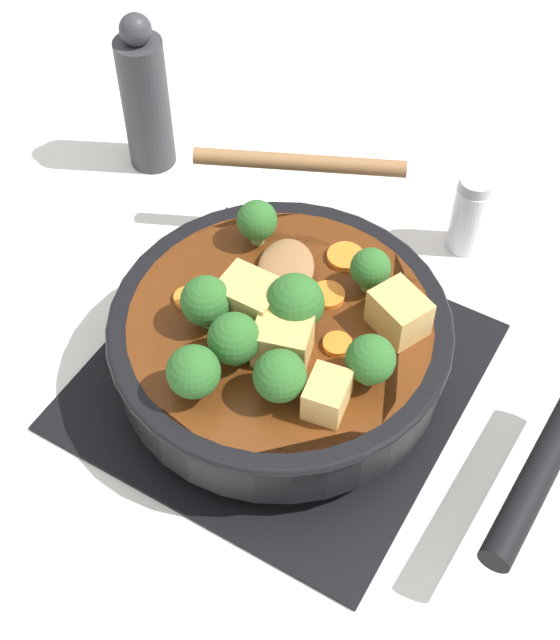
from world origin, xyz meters
TOP-DOWN VIEW (x-y plane):
  - ground_plane at (0.00, 0.00)m, footprint 2.40×2.40m
  - front_burner_grate at (0.00, 0.00)m, footprint 0.31×0.31m
  - skillet_pan at (-0.00, 0.00)m, footprint 0.39×0.29m
  - wooden_spoon at (0.05, -0.11)m, footprint 0.19×0.21m
  - tofu_cube_center_large at (-0.07, 0.05)m, footprint 0.03×0.04m
  - tofu_cube_near_handle at (0.02, 0.01)m, footprint 0.05×0.04m
  - tofu_cube_east_chunk at (-0.02, 0.03)m, footprint 0.05×0.05m
  - tofu_cube_west_chunk at (-0.09, -0.04)m, footprint 0.05×0.05m
  - broccoli_floret_near_spoon at (-0.05, -0.07)m, footprint 0.03×0.03m
  - broccoli_floret_center_top at (0.01, 0.05)m, footprint 0.04×0.04m
  - broccoli_floret_east_rim at (0.05, 0.03)m, footprint 0.04×0.04m
  - broccoli_floret_west_rim at (-0.04, 0.07)m, footprint 0.04×0.04m
  - broccoli_floret_north_edge at (0.06, -0.07)m, footprint 0.04×0.04m
  - broccoli_floret_south_cluster at (-0.01, 0.00)m, footprint 0.05×0.05m
  - broccoli_floret_mid_floret at (-0.09, 0.02)m, footprint 0.04×0.04m
  - broccoli_floret_small_inner at (0.02, 0.09)m, footprint 0.04×0.04m
  - carrot_slice_orange_thin at (0.08, 0.02)m, footprint 0.02×0.02m
  - carrot_slice_near_center at (-0.01, -0.09)m, footprint 0.03×0.03m
  - carrot_slice_edge_slice at (-0.05, 0.00)m, footprint 0.02×0.02m
  - carrot_slice_under_broccoli at (-0.02, -0.04)m, footprint 0.03×0.03m
  - pepper_mill at (0.27, -0.18)m, footprint 0.05×0.05m
  - salt_shaker at (-0.08, -0.23)m, footprint 0.04×0.04m

SIDE VIEW (x-z plane):
  - ground_plane at x=0.00m, z-range 0.00..0.00m
  - front_burner_grate at x=0.00m, z-range 0.00..0.03m
  - salt_shaker at x=-0.08m, z-range 0.00..0.09m
  - skillet_pan at x=0.00m, z-range 0.03..0.08m
  - pepper_mill at x=0.27m, z-range -0.01..0.17m
  - carrot_slice_orange_thin at x=0.08m, z-range 0.08..0.08m
  - carrot_slice_near_center at x=-0.01m, z-range 0.08..0.08m
  - carrot_slice_edge_slice at x=-0.05m, z-range 0.08..0.08m
  - carrot_slice_under_broccoli at x=-0.02m, z-range 0.08..0.08m
  - wooden_spoon at x=0.05m, z-range 0.08..0.09m
  - tofu_cube_center_large at x=-0.07m, z-range 0.08..0.11m
  - tofu_cube_east_chunk at x=-0.02m, z-range 0.08..0.11m
  - tofu_cube_west_chunk at x=-0.09m, z-range 0.08..0.11m
  - tofu_cube_near_handle at x=0.02m, z-range 0.08..0.12m
  - broccoli_floret_near_spoon at x=-0.05m, z-range 0.08..0.12m
  - broccoli_floret_north_edge at x=0.06m, z-range 0.08..0.13m
  - broccoli_floret_mid_floret at x=-0.09m, z-range 0.08..0.13m
  - broccoli_floret_west_rim at x=-0.04m, z-range 0.08..0.13m
  - broccoli_floret_east_rim at x=0.05m, z-range 0.08..0.13m
  - broccoli_floret_small_inner at x=0.02m, z-range 0.08..0.13m
  - broccoli_floret_center_top at x=0.01m, z-range 0.08..0.13m
  - broccoli_floret_south_cluster at x=-0.01m, z-range 0.08..0.14m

